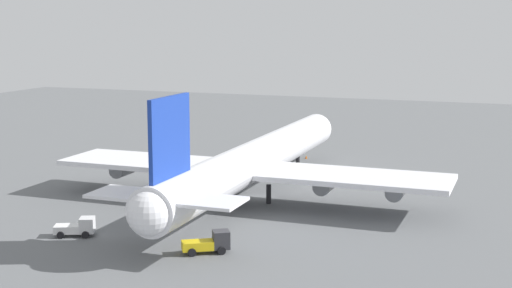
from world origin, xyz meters
TOP-DOWN VIEW (x-y plane):
  - ground_plane at (0.00, 0.00)m, footprint 279.31×279.31m
  - cargo_airplane at (-0.59, 0.00)m, footprint 69.83×56.78m
  - cargo_loader at (-26.57, -4.36)m, footprint 4.32×5.45m
  - fuel_truck at (-26.17, 13.15)m, footprint 3.75×5.13m
  - safety_cone_nose at (31.42, 1.65)m, footprint 0.44×0.44m

SIDE VIEW (x-z plane):
  - ground_plane at x=0.00m, z-range 0.00..0.00m
  - safety_cone_nose at x=31.42m, z-range 0.00..0.63m
  - fuel_truck at x=-26.17m, z-range -0.04..2.20m
  - cargo_loader at x=-26.57m, z-range -0.07..2.39m
  - cargo_airplane at x=-0.59m, z-range -3.26..14.20m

